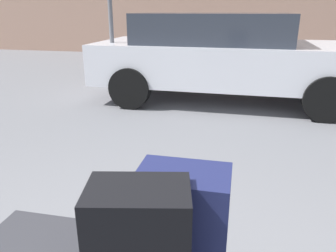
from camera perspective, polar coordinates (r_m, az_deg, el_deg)
suitcase_navy_front_left at (r=1.34m, az=2.50°, el=-19.15°), size 0.34×0.23×0.59m
parked_car at (r=5.64m, az=9.66°, el=12.07°), size 4.32×1.96×1.42m
bollard_kerb_near at (r=9.02m, az=26.62°, el=10.43°), size 0.23×0.23×0.70m
no_parking_sign at (r=5.60m, az=-9.97°, el=18.54°), size 0.50×0.09×2.25m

